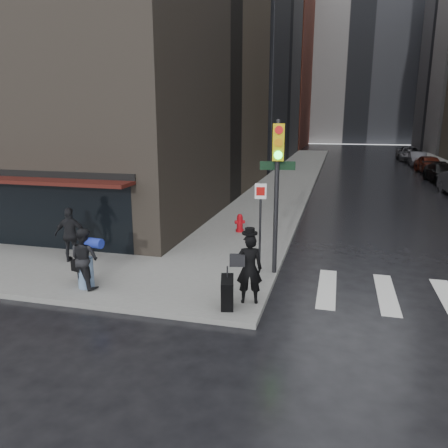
{
  "coord_description": "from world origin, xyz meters",
  "views": [
    {
      "loc": [
        3.62,
        -11.02,
        4.76
      ],
      "look_at": [
        0.05,
        2.55,
        1.3
      ],
      "focal_mm": 35.0,
      "sensor_mm": 36.0,
      "label": 1
    }
  ],
  "objects": [
    {
      "name": "ground",
      "position": [
        0.0,
        0.0,
        0.0
      ],
      "size": [
        140.0,
        140.0,
        0.0
      ],
      "primitive_type": "plane",
      "color": "black",
      "rests_on": "ground"
    },
    {
      "name": "sidewalk_left",
      "position": [
        0.0,
        27.0,
        0.07
      ],
      "size": [
        4.0,
        50.0,
        0.15
      ],
      "primitive_type": "cube",
      "color": "slate",
      "rests_on": "ground"
    },
    {
      "name": "bldg_left_mid",
      "position": [
        -13.0,
        38.0,
        17.0
      ],
      "size": [
        22.0,
        24.0,
        34.0
      ],
      "primitive_type": "cube",
      "color": "gray",
      "rests_on": "ground"
    },
    {
      "name": "bldg_left_far",
      "position": [
        -13.0,
        62.0,
        13.0
      ],
      "size": [
        22.0,
        20.0,
        26.0
      ],
      "primitive_type": "cube",
      "color": "#58251E",
      "rests_on": "ground"
    },
    {
      "name": "bldg_distant",
      "position": [
        6.0,
        78.0,
        16.0
      ],
      "size": [
        40.0,
        12.0,
        32.0
      ],
      "primitive_type": "cube",
      "color": "gray",
      "rests_on": "ground"
    },
    {
      "name": "storefront",
      "position": [
        -7.0,
        1.9,
        1.83
      ],
      "size": [
        8.4,
        1.11,
        2.83
      ],
      "color": "black",
      "rests_on": "ground"
    },
    {
      "name": "man_overcoat",
      "position": [
        1.51,
        -0.97,
        0.99
      ],
      "size": [
        1.03,
        1.19,
        2.0
      ],
      "rotation": [
        0.0,
        0.0,
        3.37
      ],
      "color": "black",
      "rests_on": "ground"
    },
    {
      "name": "man_jeans",
      "position": [
        -2.97,
        -1.0,
        1.0
      ],
      "size": [
        1.18,
        0.91,
        1.69
      ],
      "rotation": [
        0.0,
        0.0,
        2.84
      ],
      "color": "black",
      "rests_on": "ground"
    },
    {
      "name": "man_greycoat",
      "position": [
        -4.63,
        0.87,
        1.04
      ],
      "size": [
        1.12,
        0.67,
        1.79
      ],
      "rotation": [
        0.0,
        0.0,
        3.38
      ],
      "color": "black",
      "rests_on": "ground"
    },
    {
      "name": "traffic_light",
      "position": [
        1.88,
        1.41,
        3.08
      ],
      "size": [
        1.12,
        0.6,
        4.54
      ],
      "rotation": [
        0.0,
        0.0,
        0.19
      ],
      "color": "black",
      "rests_on": "ground"
    },
    {
      "name": "fire_hydrant",
      "position": [
        -0.18,
        5.97,
        0.48
      ],
      "size": [
        0.43,
        0.33,
        0.75
      ],
      "rotation": [
        0.0,
        0.0,
        0.43
      ],
      "color": "#9E0911",
      "rests_on": "ground"
    },
    {
      "name": "parked_car_3",
      "position": [
        11.09,
        24.23,
        0.7
      ],
      "size": [
        2.43,
        4.98,
        1.4
      ],
      "primitive_type": "imported",
      "rotation": [
        0.0,
        0.0,
        0.1
      ],
      "color": "black",
      "rests_on": "ground"
    },
    {
      "name": "parked_car_4",
      "position": [
        11.18,
        30.03,
        0.76
      ],
      "size": [
        2.21,
        4.59,
        1.51
      ],
      "primitive_type": "imported",
      "rotation": [
        0.0,
        0.0,
        0.1
      ],
      "color": "#44160D",
      "rests_on": "ground"
    },
    {
      "name": "parked_car_5",
      "position": [
        11.11,
        35.84,
        0.7
      ],
      "size": [
        1.63,
        4.29,
        1.4
      ],
      "primitive_type": "imported",
      "rotation": [
        0.0,
        0.0,
        -0.04
      ],
      "color": "#3E3D42",
      "rests_on": "ground"
    },
    {
      "name": "parked_car_6",
      "position": [
        11.16,
        41.65,
        0.76
      ],
      "size": [
        2.61,
        5.49,
        1.51
      ],
      "primitive_type": "imported",
      "rotation": [
        0.0,
        0.0,
        -0.02
      ],
      "color": "#454549",
      "rests_on": "ground"
    }
  ]
}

